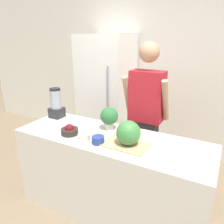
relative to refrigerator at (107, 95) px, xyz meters
The scene contains 11 objects.
wall_back 0.95m from the refrigerator, 26.83° to the left, with size 8.00×0.06×2.60m.
counter_island 1.57m from the refrigerator, 58.54° to the right, with size 1.96×0.67×0.89m.
refrigerator is the anchor object (origin of this frame).
person 1.07m from the refrigerator, 33.58° to the right, with size 0.53×0.28×1.78m.
cutting_board 1.68m from the refrigerator, 54.07° to the right, with size 0.41×0.26×0.01m.
watermelon 1.68m from the refrigerator, 53.31° to the right, with size 0.22×0.22×0.22m.
bowl_cherries 1.46m from the refrigerator, 74.74° to the right, with size 0.18×0.18×0.11m.
bowl_cream 1.57m from the refrigerator, 67.81° to the right, with size 0.12×0.12×0.11m.
bowl_small_blue 1.63m from the refrigerator, 62.74° to the right, with size 0.12×0.12×0.07m.
blender 1.11m from the refrigerator, 93.31° to the right, with size 0.15×0.15×0.36m.
potted_plant 1.30m from the refrigerator, 58.71° to the right, with size 0.19×0.19×0.24m.
Camera 1 is at (0.95, -1.37, 1.83)m, focal length 35.00 mm.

